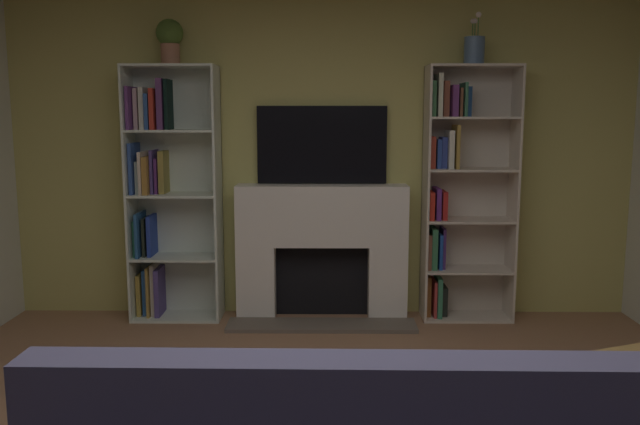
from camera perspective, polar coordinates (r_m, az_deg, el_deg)
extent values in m
cube|color=tan|center=(5.26, 0.18, 5.52)|extent=(5.10, 0.06, 2.68)
cube|color=white|center=(5.29, -5.58, -5.99)|extent=(0.31, 0.26, 0.59)
cube|color=white|center=(5.28, 5.91, -6.01)|extent=(0.31, 0.26, 0.59)
cube|color=white|center=(5.15, 0.16, -0.24)|extent=(1.36, 0.26, 0.48)
cube|color=black|center=(5.34, 0.17, -5.79)|extent=(0.75, 0.08, 0.59)
cube|color=#62574C|center=(5.07, 0.14, -9.89)|extent=(1.46, 0.30, 0.03)
cube|color=black|center=(5.19, 0.17, 5.97)|extent=(1.03, 0.06, 0.61)
cube|color=silver|center=(5.32, -16.28, 1.52)|extent=(0.02, 0.33, 2.00)
cube|color=silver|center=(5.16, -8.95, 1.55)|extent=(0.02, 0.33, 2.00)
cube|color=silver|center=(5.38, -12.29, 1.74)|extent=(0.71, 0.02, 2.00)
cube|color=silver|center=(5.43, -12.33, -8.89)|extent=(0.67, 0.33, 0.02)
cube|color=olive|center=(5.50, -15.43, -6.87)|extent=(0.03, 0.21, 0.33)
cube|color=#27569A|center=(5.49, -14.92, -6.68)|extent=(0.04, 0.19, 0.37)
cube|color=olive|center=(5.45, -14.65, -6.59)|extent=(0.02, 0.24, 0.40)
cube|color=beige|center=(5.46, -14.28, -6.50)|extent=(0.03, 0.21, 0.42)
cube|color=#4A3C7C|center=(5.44, -13.91, -6.71)|extent=(0.04, 0.24, 0.38)
cube|color=silver|center=(5.31, -12.50, -3.82)|extent=(0.67, 0.33, 0.02)
cube|color=#276546|center=(5.39, -15.72, -2.11)|extent=(0.02, 0.24, 0.29)
cube|color=#245188|center=(5.35, -15.50, -1.84)|extent=(0.02, 0.28, 0.35)
cube|color=black|center=(5.37, -15.00, -2.01)|extent=(0.02, 0.23, 0.31)
cube|color=#223A9A|center=(5.36, -14.56, -1.93)|extent=(0.03, 0.23, 0.32)
cube|color=silver|center=(5.23, -12.67, 1.54)|extent=(0.67, 0.33, 0.02)
cube|color=#2F4E97|center=(5.30, -16.00, 3.77)|extent=(0.03, 0.27, 0.40)
cube|color=silver|center=(5.32, -15.53, 3.03)|extent=(0.03, 0.22, 0.25)
cube|color=beige|center=(5.28, -15.23, 3.42)|extent=(0.02, 0.27, 0.33)
cube|color=#A5722F|center=(5.27, -14.84, 3.22)|extent=(0.04, 0.28, 0.29)
cube|color=#4B3A7C|center=(5.29, -14.37, 3.51)|extent=(0.02, 0.21, 0.34)
cube|color=#512766|center=(5.29, -14.02, 3.17)|extent=(0.02, 0.21, 0.28)
cube|color=olive|center=(5.28, -13.58, 3.49)|extent=(0.04, 0.20, 0.33)
cube|color=silver|center=(5.19, -12.85, 7.02)|extent=(0.67, 0.33, 0.02)
cube|color=#683879|center=(5.28, -16.23, 8.80)|extent=(0.02, 0.27, 0.33)
cube|color=beige|center=(5.31, -15.69, 8.75)|extent=(0.03, 0.19, 0.32)
cube|color=beige|center=(5.28, -15.17, 8.81)|extent=(0.04, 0.22, 0.32)
cube|color=#2B4D8C|center=(5.26, -14.76, 8.56)|extent=(0.03, 0.24, 0.27)
cube|color=red|center=(5.25, -14.32, 8.79)|extent=(0.03, 0.24, 0.31)
cube|color=#5C3468|center=(5.25, -13.71, 9.24)|extent=(0.04, 0.21, 0.39)
cube|color=black|center=(5.25, -13.18, 9.23)|extent=(0.03, 0.20, 0.39)
cube|color=silver|center=(5.20, -13.04, 12.43)|extent=(0.67, 0.33, 0.02)
cube|color=beige|center=(5.16, 9.27, 1.54)|extent=(0.02, 0.31, 2.00)
cube|color=beige|center=(5.31, 16.63, 1.49)|extent=(0.02, 0.31, 2.00)
cube|color=beige|center=(5.37, 12.67, 1.71)|extent=(0.71, 0.02, 2.00)
cube|color=beige|center=(5.43, 12.65, -8.91)|extent=(0.67, 0.31, 0.02)
cube|color=#955624|center=(5.37, 9.40, -7.13)|extent=(0.04, 0.19, 0.32)
cube|color=#A93633|center=(5.36, 9.96, -7.34)|extent=(0.02, 0.23, 0.29)
cube|color=#317351|center=(5.36, 10.33, -7.19)|extent=(0.04, 0.24, 0.32)
cube|color=black|center=(5.40, 10.78, -7.56)|extent=(0.04, 0.18, 0.23)
cube|color=beige|center=(5.33, 12.79, -4.89)|extent=(0.67, 0.31, 0.02)
cube|color=brown|center=(5.25, 9.47, -3.31)|extent=(0.03, 0.24, 0.28)
cube|color=#326F48|center=(5.26, 9.89, -3.05)|extent=(0.04, 0.23, 0.33)
cube|color=#19439A|center=(5.28, 10.43, -3.30)|extent=(0.02, 0.22, 0.28)
cube|color=#4C2A6C|center=(5.29, 10.73, -3.03)|extent=(0.02, 0.20, 0.32)
cube|color=beige|center=(5.25, 12.93, -0.65)|extent=(0.67, 0.31, 0.02)
cube|color=red|center=(5.19, 9.65, 0.66)|extent=(0.04, 0.26, 0.22)
cube|color=#562571|center=(5.19, 10.22, 0.81)|extent=(0.04, 0.25, 0.25)
cube|color=#AF211E|center=(5.22, 10.76, 0.68)|extent=(0.04, 0.23, 0.22)
cube|color=beige|center=(5.20, 13.08, 3.71)|extent=(0.67, 0.31, 0.02)
cube|color=#AF3929|center=(5.17, 9.75, 5.25)|extent=(0.04, 0.20, 0.25)
cube|color=#2B4594|center=(5.18, 10.30, 5.12)|extent=(0.03, 0.20, 0.22)
cube|color=navy|center=(5.20, 10.75, 5.21)|extent=(0.04, 0.18, 0.24)
cube|color=beige|center=(5.18, 11.31, 5.48)|extent=(0.04, 0.23, 0.30)
cube|color=olive|center=(5.19, 11.84, 5.70)|extent=(0.03, 0.24, 0.34)
cube|color=beige|center=(5.19, 13.23, 8.11)|extent=(0.67, 0.31, 0.02)
cube|color=#386840|center=(5.14, 9.83, 9.81)|extent=(0.03, 0.25, 0.27)
cube|color=beige|center=(5.15, 10.37, 10.11)|extent=(0.03, 0.24, 0.33)
cube|color=brown|center=(5.19, 10.92, 9.78)|extent=(0.04, 0.18, 0.27)
cube|color=#5F2D6A|center=(5.17, 11.61, 9.58)|extent=(0.04, 0.25, 0.24)
cube|color=brown|center=(5.19, 12.12, 9.45)|extent=(0.02, 0.22, 0.22)
cube|color=#356C4D|center=(5.18, 12.50, 9.66)|extent=(0.02, 0.26, 0.26)
cube|color=#26508F|center=(5.23, 12.86, 9.48)|extent=(0.03, 0.18, 0.23)
cube|color=beige|center=(5.20, 13.38, 12.42)|extent=(0.67, 0.31, 0.02)
cylinder|color=#AB7154|center=(5.23, -13.03, 13.38)|extent=(0.14, 0.14, 0.16)
sphere|color=#466526|center=(5.24, -13.09, 15.14)|extent=(0.21, 0.21, 0.21)
cylinder|color=slate|center=(5.21, 13.41, 13.66)|extent=(0.15, 0.15, 0.21)
cylinder|color=#4C7F3F|center=(5.26, 13.27, 15.42)|extent=(0.01, 0.01, 0.12)
sphere|color=silver|center=(5.27, 13.30, 16.07)|extent=(0.04, 0.04, 0.04)
cylinder|color=#4C7F3F|center=(5.20, 13.74, 15.69)|extent=(0.01, 0.01, 0.16)
sphere|color=silver|center=(5.22, 13.78, 16.55)|extent=(0.04, 0.04, 0.04)
cylinder|color=#4C7F3F|center=(5.23, 13.47, 15.43)|extent=(0.01, 0.01, 0.12)
sphere|color=silver|center=(5.24, 13.49, 16.07)|extent=(0.04, 0.04, 0.04)
cylinder|color=brown|center=(3.41, 21.01, -16.35)|extent=(0.04, 0.04, 0.43)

